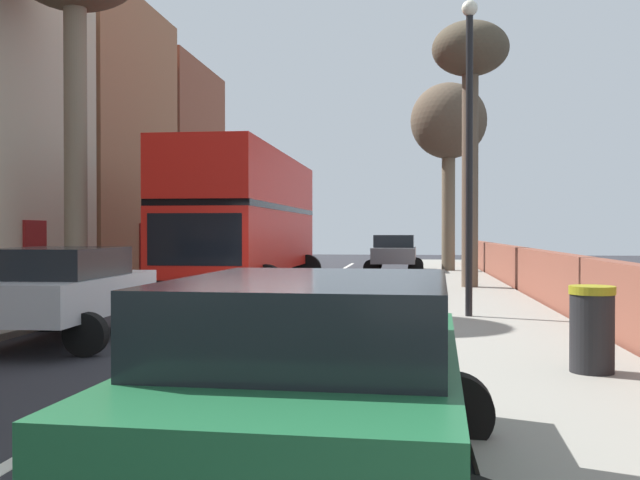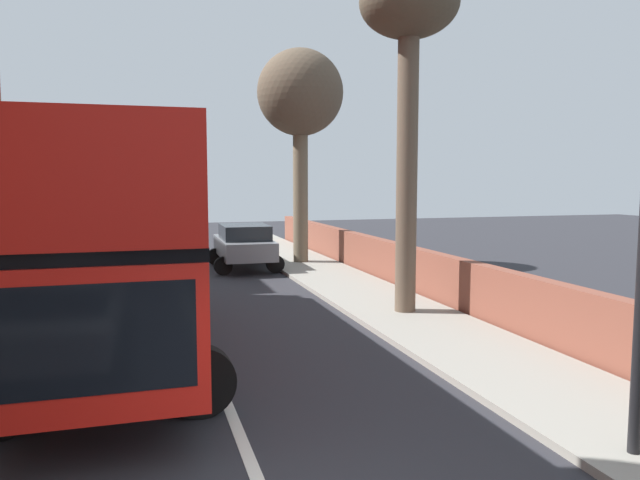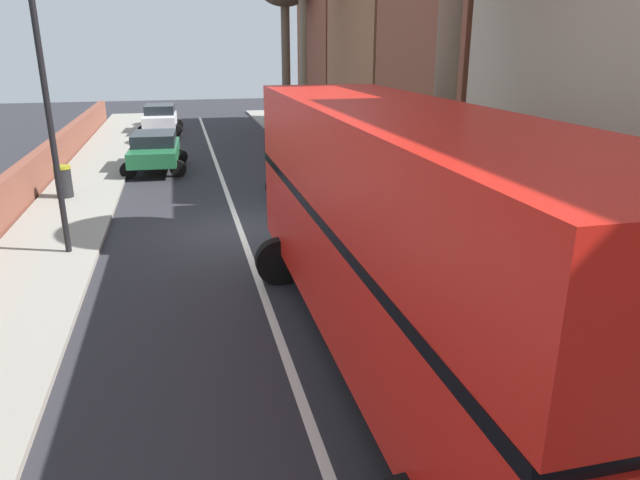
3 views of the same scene
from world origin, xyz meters
name	(u,v)px [view 3 (image 3 of 3)]	position (x,y,z in m)	size (l,w,h in m)	color
ground_plane	(240,231)	(0.00, 0.00, 0.00)	(84.00, 84.00, 0.00)	#28282D
road_centre_line	(240,230)	(0.00, 0.00, 0.00)	(0.16, 54.00, 0.01)	silver
sidewalk_left	(405,217)	(-4.90, 0.00, 0.06)	(2.60, 60.00, 0.12)	gray
sidewalk_right	(52,242)	(4.90, 0.00, 0.06)	(2.60, 60.00, 0.12)	gray
terraced_houses_left	(547,58)	(-8.50, 0.81, 4.58)	(4.07, 47.68, 10.26)	brown
double_decker_bus	(400,224)	(-1.70, 7.64, 2.35)	(3.56, 10.89, 4.06)	red
parked_car_green_right_0	(155,149)	(2.50, -8.98, 0.89)	(2.63, 4.36, 1.53)	#1E6038
parked_car_white_right_1	(160,117)	(2.50, -20.00, 0.93)	(2.57, 4.36, 1.62)	silver
parked_car_silver_left_3	(308,176)	(-2.50, -2.48, 0.90)	(2.49, 4.08, 1.56)	#B7BABF
lamppost_right	(46,97)	(4.30, 1.07, 3.81)	(0.32, 0.32, 6.31)	black
litter_bin_right	(64,181)	(5.30, -4.67, 0.65)	(0.55, 0.55, 1.05)	black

